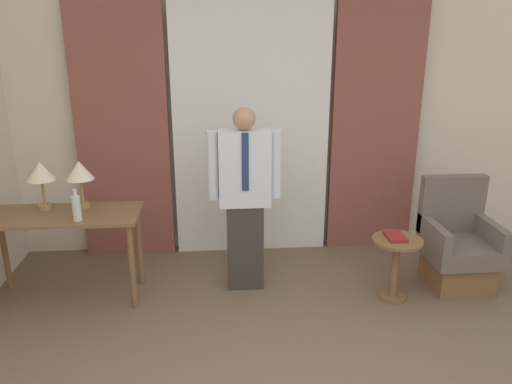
% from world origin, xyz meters
% --- Properties ---
extents(wall_back, '(10.00, 0.06, 2.70)m').
position_xyz_m(wall_back, '(0.00, 3.09, 1.35)').
color(wall_back, silver).
rests_on(wall_back, ground_plane).
extents(curtain_sheer_center, '(1.54, 0.06, 2.58)m').
position_xyz_m(curtain_sheer_center, '(0.00, 2.96, 1.29)').
color(curtain_sheer_center, white).
rests_on(curtain_sheer_center, ground_plane).
extents(curtain_drape_left, '(0.89, 0.06, 2.58)m').
position_xyz_m(curtain_drape_left, '(-1.25, 2.96, 1.29)').
color(curtain_drape_left, brown).
rests_on(curtain_drape_left, ground_plane).
extents(curtain_drape_right, '(0.89, 0.06, 2.58)m').
position_xyz_m(curtain_drape_right, '(1.25, 2.96, 1.29)').
color(curtain_drape_right, brown).
rests_on(curtain_drape_right, ground_plane).
extents(desk, '(1.29, 0.54, 0.78)m').
position_xyz_m(desk, '(-1.65, 2.07, 0.66)').
color(desk, brown).
rests_on(desk, ground_plane).
extents(table_lamp_left, '(0.23, 0.23, 0.41)m').
position_xyz_m(table_lamp_left, '(-1.81, 2.21, 1.09)').
color(table_lamp_left, '#9E7F47').
rests_on(table_lamp_left, desk).
extents(table_lamp_right, '(0.23, 0.23, 0.41)m').
position_xyz_m(table_lamp_right, '(-1.49, 2.21, 1.09)').
color(table_lamp_right, '#9E7F47').
rests_on(table_lamp_right, desk).
extents(bottle_near_edge, '(0.07, 0.07, 0.26)m').
position_xyz_m(bottle_near_edge, '(-1.47, 1.90, 0.88)').
color(bottle_near_edge, silver).
rests_on(bottle_near_edge, desk).
extents(person, '(0.63, 0.21, 1.62)m').
position_xyz_m(person, '(-0.12, 2.15, 0.88)').
color(person, '#38332D').
rests_on(person, ground_plane).
extents(armchair, '(0.59, 0.59, 0.97)m').
position_xyz_m(armchair, '(1.78, 2.03, 0.35)').
color(armchair, brown).
rests_on(armchair, ground_plane).
extents(side_table, '(0.42, 0.42, 0.55)m').
position_xyz_m(side_table, '(1.14, 1.82, 0.38)').
color(side_table, brown).
rests_on(side_table, ground_plane).
extents(book, '(0.15, 0.22, 0.03)m').
position_xyz_m(book, '(1.13, 1.84, 0.57)').
color(book, maroon).
rests_on(book, side_table).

